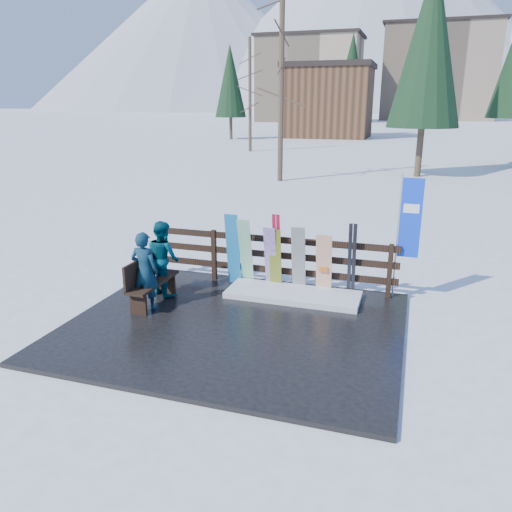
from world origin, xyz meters
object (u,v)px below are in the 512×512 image
(snowboard_0, at_px, (233,249))
(person_back, at_px, (163,258))
(snowboard_4, at_px, (298,259))
(snowboard_5, at_px, (324,264))
(snowboard_2, at_px, (275,259))
(snowboard_1, at_px, (246,252))
(rental_flag, at_px, (407,223))
(snowboard_3, at_px, (271,258))
(person_front, at_px, (145,271))
(bench, at_px, (150,279))

(snowboard_0, xyz_separation_m, person_back, (-1.19, -0.99, -0.02))
(snowboard_4, height_order, snowboard_5, snowboard_4)
(snowboard_0, relative_size, snowboard_2, 1.20)
(snowboard_1, bearing_deg, person_back, -146.39)
(rental_flag, bearing_deg, snowboard_5, -170.37)
(snowboard_2, relative_size, snowboard_3, 0.97)
(snowboard_1, relative_size, person_front, 1.01)
(bench, xyz_separation_m, snowboard_5, (3.24, 1.55, 0.15))
(snowboard_0, relative_size, person_back, 1.03)
(snowboard_3, xyz_separation_m, snowboard_5, (1.16, -0.00, -0.03))
(bench, xyz_separation_m, snowboard_2, (2.18, 1.55, 0.16))
(snowboard_5, height_order, person_back, person_back)
(snowboard_2, distance_m, person_back, 2.38)
(snowboard_2, relative_size, rental_flag, 0.52)
(bench, distance_m, snowboard_3, 2.59)
(snowboard_3, bearing_deg, snowboard_0, -180.00)
(bench, xyz_separation_m, snowboard_0, (1.21, 1.55, 0.29))
(snowboard_4, relative_size, person_front, 0.94)
(snowboard_2, xyz_separation_m, person_front, (-2.11, -1.83, 0.10))
(bench, bearing_deg, snowboard_0, 51.82)
(snowboard_3, relative_size, rental_flag, 0.54)
(bench, relative_size, snowboard_5, 1.12)
(snowboard_4, height_order, rental_flag, rental_flag)
(snowboard_0, bearing_deg, rental_flag, 4.27)
(snowboard_3, bearing_deg, snowboard_2, -0.00)
(bench, height_order, snowboard_1, snowboard_1)
(bench, bearing_deg, person_front, -75.82)
(bench, bearing_deg, snowboard_2, 35.29)
(person_back, bearing_deg, snowboard_1, -113.62)
(snowboard_4, bearing_deg, snowboard_3, 180.00)
(snowboard_0, distance_m, snowboard_5, 2.03)
(snowboard_5, bearing_deg, snowboard_4, 180.00)
(snowboard_3, height_order, snowboard_4, snowboard_4)
(bench, bearing_deg, snowboard_4, 29.84)
(bench, bearing_deg, person_back, 87.43)
(snowboard_4, height_order, person_front, person_front)
(snowboard_4, bearing_deg, rental_flag, 7.20)
(snowboard_5, height_order, rental_flag, rental_flag)
(snowboard_0, relative_size, person_front, 1.05)
(snowboard_5, xyz_separation_m, rental_flag, (1.59, 0.27, 0.94))
(rental_flag, bearing_deg, person_back, -165.32)
(snowboard_0, distance_m, rental_flag, 3.71)
(bench, height_order, snowboard_0, snowboard_0)
(snowboard_3, bearing_deg, rental_flag, 5.60)
(snowboard_2, bearing_deg, rental_flag, 5.82)
(snowboard_2, distance_m, snowboard_4, 0.51)
(snowboard_4, bearing_deg, snowboard_2, 180.00)
(bench, bearing_deg, snowboard_3, 36.66)
(bench, xyz_separation_m, snowboard_1, (1.51, 1.55, 0.26))
(bench, height_order, person_back, person_back)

